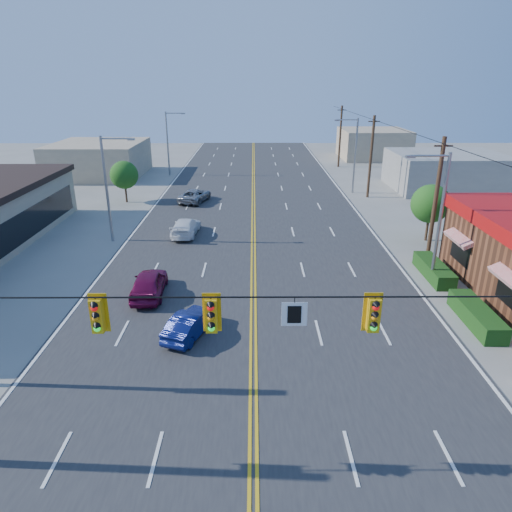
{
  "coord_description": "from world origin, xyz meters",
  "views": [
    {
      "loc": [
        0.03,
        -11.68,
        11.81
      ],
      "look_at": [
        0.16,
        13.0,
        2.2
      ],
      "focal_mm": 32.0,
      "sensor_mm": 36.0,
      "label": 1
    }
  ],
  "objects_px": {
    "car_silver": "(195,196)",
    "car_blue": "(190,325)",
    "signal_span": "(249,331)",
    "car_white": "(186,227)",
    "car_magenta": "(149,284)"
  },
  "relations": [
    {
      "from": "car_magenta",
      "to": "signal_span",
      "type": "bearing_deg",
      "value": 112.92
    },
    {
      "from": "car_blue",
      "to": "car_silver",
      "type": "height_order",
      "value": "car_silver"
    },
    {
      "from": "car_white",
      "to": "car_silver",
      "type": "height_order",
      "value": "car_white"
    },
    {
      "from": "signal_span",
      "to": "car_silver",
      "type": "bearing_deg",
      "value": 99.81
    },
    {
      "from": "car_magenta",
      "to": "car_white",
      "type": "relative_size",
      "value": 0.94
    },
    {
      "from": "car_blue",
      "to": "car_white",
      "type": "distance_m",
      "value": 15.6
    },
    {
      "from": "car_magenta",
      "to": "car_silver",
      "type": "xyz_separation_m",
      "value": [
        0.05,
        21.65,
        -0.08
      ]
    },
    {
      "from": "car_silver",
      "to": "car_blue",
      "type": "bearing_deg",
      "value": 111.22
    },
    {
      "from": "car_white",
      "to": "car_magenta",
      "type": "bearing_deg",
      "value": 89.92
    },
    {
      "from": "signal_span",
      "to": "car_magenta",
      "type": "height_order",
      "value": "signal_span"
    },
    {
      "from": "car_blue",
      "to": "signal_span",
      "type": "bearing_deg",
      "value": 131.08
    },
    {
      "from": "signal_span",
      "to": "car_magenta",
      "type": "relative_size",
      "value": 5.58
    },
    {
      "from": "signal_span",
      "to": "car_white",
      "type": "relative_size",
      "value": 5.27
    },
    {
      "from": "car_blue",
      "to": "car_white",
      "type": "relative_size",
      "value": 0.8
    },
    {
      "from": "signal_span",
      "to": "car_white",
      "type": "height_order",
      "value": "signal_span"
    }
  ]
}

